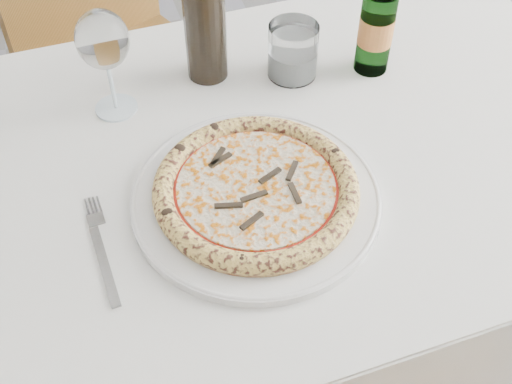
{
  "coord_description": "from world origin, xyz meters",
  "views": [
    {
      "loc": [
        -0.25,
        -0.6,
        1.47
      ],
      "look_at": [
        -0.07,
        -0.01,
        0.78
      ],
      "focal_mm": 45.0,
      "sensor_mm": 36.0,
      "label": 1
    }
  ],
  "objects_px": {
    "pizza": "(256,189)",
    "tumbler": "(293,54)",
    "dining_table": "(238,196)",
    "plate": "(256,197)",
    "chair_far": "(108,37)",
    "beer_bottle": "(377,23)",
    "wine_glass": "(103,42)",
    "wine_bottle": "(204,13)"
  },
  "relations": [
    {
      "from": "dining_table",
      "to": "wine_bottle",
      "type": "distance_m",
      "value": 0.31
    },
    {
      "from": "beer_bottle",
      "to": "chair_far",
      "type": "bearing_deg",
      "value": 126.35
    },
    {
      "from": "beer_bottle",
      "to": "dining_table",
      "type": "bearing_deg",
      "value": -153.62
    },
    {
      "from": "chair_far",
      "to": "plate",
      "type": "bearing_deg",
      "value": -80.93
    },
    {
      "from": "beer_bottle",
      "to": "pizza",
      "type": "bearing_deg",
      "value": -140.11
    },
    {
      "from": "pizza",
      "to": "tumbler",
      "type": "relative_size",
      "value": 3.07
    },
    {
      "from": "beer_bottle",
      "to": "plate",
      "type": "bearing_deg",
      "value": -140.11
    },
    {
      "from": "pizza",
      "to": "tumbler",
      "type": "bearing_deg",
      "value": 60.64
    },
    {
      "from": "dining_table",
      "to": "pizza",
      "type": "relative_size",
      "value": 4.57
    },
    {
      "from": "pizza",
      "to": "wine_glass",
      "type": "relative_size",
      "value": 1.6
    },
    {
      "from": "pizza",
      "to": "tumbler",
      "type": "distance_m",
      "value": 0.31
    },
    {
      "from": "plate",
      "to": "wine_glass",
      "type": "height_order",
      "value": "wine_glass"
    },
    {
      "from": "dining_table",
      "to": "tumbler",
      "type": "bearing_deg",
      "value": 48.32
    },
    {
      "from": "wine_glass",
      "to": "wine_bottle",
      "type": "bearing_deg",
      "value": 15.29
    },
    {
      "from": "dining_table",
      "to": "plate",
      "type": "xyz_separation_m",
      "value": [
        0.0,
        -0.1,
        0.1
      ]
    },
    {
      "from": "plate",
      "to": "wine_bottle",
      "type": "xyz_separation_m",
      "value": [
        0.01,
        0.32,
        0.12
      ]
    },
    {
      "from": "dining_table",
      "to": "chair_far",
      "type": "xyz_separation_m",
      "value": [
        -0.13,
        0.72,
        -0.13
      ]
    },
    {
      "from": "dining_table",
      "to": "wine_glass",
      "type": "relative_size",
      "value": 7.32
    },
    {
      "from": "pizza",
      "to": "beer_bottle",
      "type": "height_order",
      "value": "beer_bottle"
    },
    {
      "from": "pizza",
      "to": "wine_bottle",
      "type": "relative_size",
      "value": 1.03
    },
    {
      "from": "chair_far",
      "to": "wine_glass",
      "type": "height_order",
      "value": "wine_glass"
    },
    {
      "from": "chair_far",
      "to": "plate",
      "type": "distance_m",
      "value": 0.87
    },
    {
      "from": "chair_far",
      "to": "tumbler",
      "type": "height_order",
      "value": "chair_far"
    },
    {
      "from": "chair_far",
      "to": "wine_bottle",
      "type": "height_order",
      "value": "wine_bottle"
    },
    {
      "from": "dining_table",
      "to": "plate",
      "type": "height_order",
      "value": "plate"
    },
    {
      "from": "pizza",
      "to": "beer_bottle",
      "type": "bearing_deg",
      "value": 39.89
    },
    {
      "from": "dining_table",
      "to": "beer_bottle",
      "type": "relative_size",
      "value": 5.86
    },
    {
      "from": "chair_far",
      "to": "dining_table",
      "type": "bearing_deg",
      "value": -79.71
    },
    {
      "from": "dining_table",
      "to": "beer_bottle",
      "type": "distance_m",
      "value": 0.38
    },
    {
      "from": "plate",
      "to": "dining_table",
      "type": "bearing_deg",
      "value": 90.0
    },
    {
      "from": "tumbler",
      "to": "beer_bottle",
      "type": "relative_size",
      "value": 0.42
    },
    {
      "from": "chair_far",
      "to": "wine_bottle",
      "type": "xyz_separation_m",
      "value": [
        0.14,
        -0.51,
        0.35
      ]
    },
    {
      "from": "chair_far",
      "to": "plate",
      "type": "height_order",
      "value": "chair_far"
    },
    {
      "from": "dining_table",
      "to": "pizza",
      "type": "distance_m",
      "value": 0.16
    },
    {
      "from": "wine_bottle",
      "to": "pizza",
      "type": "bearing_deg",
      "value": -91.81
    },
    {
      "from": "chair_far",
      "to": "tumbler",
      "type": "bearing_deg",
      "value": -62.78
    },
    {
      "from": "plate",
      "to": "tumbler",
      "type": "bearing_deg",
      "value": 60.64
    },
    {
      "from": "wine_bottle",
      "to": "chair_far",
      "type": "bearing_deg",
      "value": 105.59
    },
    {
      "from": "wine_glass",
      "to": "dining_table",
      "type": "bearing_deg",
      "value": -46.28
    },
    {
      "from": "dining_table",
      "to": "pizza",
      "type": "height_order",
      "value": "pizza"
    },
    {
      "from": "pizza",
      "to": "wine_bottle",
      "type": "distance_m",
      "value": 0.33
    },
    {
      "from": "tumbler",
      "to": "wine_bottle",
      "type": "height_order",
      "value": "wine_bottle"
    }
  ]
}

